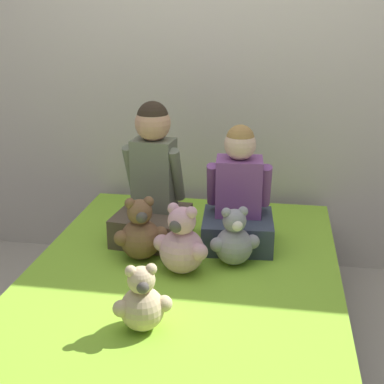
{
  "coord_description": "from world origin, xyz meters",
  "views": [
    {
      "loc": [
        0.39,
        -2.03,
        1.55
      ],
      "look_at": [
        0.0,
        0.32,
        0.7
      ],
      "focal_mm": 50.0,
      "sensor_mm": 36.0,
      "label": 1
    }
  ],
  "objects_px": {
    "child_on_right": "(238,200)",
    "teddy_bear_at_foot_of_bed": "(142,302)",
    "bed": "(181,318)",
    "teddy_bear_held_by_right_child": "(234,240)",
    "child_on_left": "(153,185)",
    "teddy_bear_between_children": "(182,244)",
    "teddy_bear_held_by_left_child": "(141,233)"
  },
  "relations": [
    {
      "from": "bed",
      "to": "teddy_bear_between_children",
      "type": "height_order",
      "value": "teddy_bear_between_children"
    },
    {
      "from": "bed",
      "to": "teddy_bear_held_by_right_child",
      "type": "distance_m",
      "value": 0.43
    },
    {
      "from": "child_on_left",
      "to": "teddy_bear_at_foot_of_bed",
      "type": "bearing_deg",
      "value": -73.12
    },
    {
      "from": "teddy_bear_held_by_left_child",
      "to": "teddy_bear_between_children",
      "type": "height_order",
      "value": "teddy_bear_between_children"
    },
    {
      "from": "child_on_left",
      "to": "child_on_right",
      "type": "distance_m",
      "value": 0.43
    },
    {
      "from": "child_on_left",
      "to": "teddy_bear_held_by_right_child",
      "type": "bearing_deg",
      "value": -22.08
    },
    {
      "from": "child_on_left",
      "to": "child_on_right",
      "type": "height_order",
      "value": "child_on_left"
    },
    {
      "from": "bed",
      "to": "teddy_bear_held_by_left_child",
      "type": "bearing_deg",
      "value": 145.36
    },
    {
      "from": "teddy_bear_held_by_right_child",
      "to": "teddy_bear_between_children",
      "type": "relative_size",
      "value": 0.87
    },
    {
      "from": "teddy_bear_between_children",
      "to": "teddy_bear_at_foot_of_bed",
      "type": "distance_m",
      "value": 0.46
    },
    {
      "from": "teddy_bear_held_by_right_child",
      "to": "teddy_bear_at_foot_of_bed",
      "type": "relative_size",
      "value": 1.06
    },
    {
      "from": "child_on_right",
      "to": "teddy_bear_between_children",
      "type": "xyz_separation_m",
      "value": [
        -0.21,
        -0.34,
        -0.09
      ]
    },
    {
      "from": "child_on_right",
      "to": "teddy_bear_held_by_left_child",
      "type": "xyz_separation_m",
      "value": [
        -0.43,
        -0.24,
        -0.1
      ]
    },
    {
      "from": "teddy_bear_held_by_left_child",
      "to": "child_on_left",
      "type": "bearing_deg",
      "value": 65.2
    },
    {
      "from": "bed",
      "to": "teddy_bear_at_foot_of_bed",
      "type": "xyz_separation_m",
      "value": [
        -0.06,
        -0.41,
        0.32
      ]
    },
    {
      "from": "bed",
      "to": "child_on_left",
      "type": "distance_m",
      "value": 0.66
    },
    {
      "from": "child_on_right",
      "to": "teddy_bear_at_foot_of_bed",
      "type": "height_order",
      "value": "child_on_right"
    },
    {
      "from": "bed",
      "to": "child_on_left",
      "type": "xyz_separation_m",
      "value": [
        -0.21,
        0.39,
        0.49
      ]
    },
    {
      "from": "child_on_right",
      "to": "teddy_bear_held_by_right_child",
      "type": "bearing_deg",
      "value": -93.73
    },
    {
      "from": "teddy_bear_held_by_right_child",
      "to": "teddy_bear_at_foot_of_bed",
      "type": "height_order",
      "value": "teddy_bear_held_by_right_child"
    },
    {
      "from": "teddy_bear_at_foot_of_bed",
      "to": "child_on_right",
      "type": "bearing_deg",
      "value": 49.46
    },
    {
      "from": "bed",
      "to": "teddy_bear_held_by_right_child",
      "type": "relative_size",
      "value": 7.16
    },
    {
      "from": "child_on_left",
      "to": "teddy_bear_at_foot_of_bed",
      "type": "height_order",
      "value": "child_on_left"
    },
    {
      "from": "bed",
      "to": "teddy_bear_held_by_right_child",
      "type": "xyz_separation_m",
      "value": [
        0.22,
        0.16,
        0.33
      ]
    },
    {
      "from": "child_on_left",
      "to": "teddy_bear_held_by_left_child",
      "type": "xyz_separation_m",
      "value": [
        -0.0,
        -0.25,
        -0.15
      ]
    },
    {
      "from": "teddy_bear_held_by_left_child",
      "to": "teddy_bear_between_children",
      "type": "relative_size",
      "value": 0.95
    },
    {
      "from": "bed",
      "to": "child_on_right",
      "type": "bearing_deg",
      "value": 61.16
    },
    {
      "from": "child_on_right",
      "to": "teddy_bear_between_children",
      "type": "height_order",
      "value": "child_on_right"
    },
    {
      "from": "child_on_left",
      "to": "teddy_bear_at_foot_of_bed",
      "type": "relative_size",
      "value": 2.66
    },
    {
      "from": "teddy_bear_held_by_left_child",
      "to": "bed",
      "type": "bearing_deg",
      "value": -58.89
    },
    {
      "from": "child_on_left",
      "to": "teddy_bear_held_by_left_child",
      "type": "height_order",
      "value": "child_on_left"
    },
    {
      "from": "teddy_bear_held_by_left_child",
      "to": "teddy_bear_between_children",
      "type": "bearing_deg",
      "value": -49.37
    }
  ]
}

